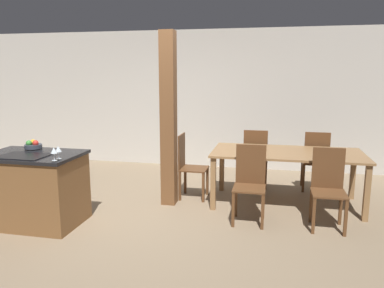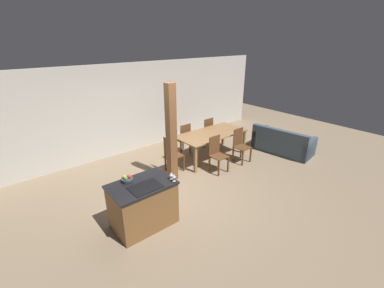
{
  "view_description": "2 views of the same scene",
  "coord_description": "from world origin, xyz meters",
  "px_view_note": "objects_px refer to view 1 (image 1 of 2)",
  "views": [
    {
      "loc": [
        1.62,
        -4.53,
        1.87
      ],
      "look_at": [
        0.6,
        0.2,
        0.95
      ],
      "focal_mm": 35.0,
      "sensor_mm": 36.0,
      "label": 1
    },
    {
      "loc": [
        -3.09,
        -4.27,
        3.36
      ],
      "look_at": [
        0.6,
        0.2,
        0.95
      ],
      "focal_mm": 24.0,
      "sensor_mm": 36.0,
      "label": 2
    }
  ],
  "objects_px": {
    "wine_glass_middle": "(58,149)",
    "dining_table": "(287,158)",
    "fruit_bowl": "(33,145)",
    "timber_post": "(169,120)",
    "dining_chair_head_end": "(189,165)",
    "dining_chair_near_left": "(250,182)",
    "wine_glass_near": "(54,151)",
    "dining_chair_far_left": "(255,157)",
    "kitchen_island": "(35,189)",
    "dining_chair_far_right": "(315,160)",
    "dining_chair_near_right": "(328,187)"
  },
  "relations": [
    {
      "from": "kitchen_island",
      "to": "wine_glass_near",
      "type": "xyz_separation_m",
      "value": [
        0.51,
        -0.31,
        0.57
      ]
    },
    {
      "from": "dining_chair_far_left",
      "to": "dining_table",
      "type": "bearing_deg",
      "value": 122.92
    },
    {
      "from": "dining_table",
      "to": "timber_post",
      "type": "distance_m",
      "value": 1.76
    },
    {
      "from": "kitchen_island",
      "to": "dining_chair_near_right",
      "type": "distance_m",
      "value": 3.62
    },
    {
      "from": "wine_glass_near",
      "to": "dining_chair_head_end",
      "type": "xyz_separation_m",
      "value": [
        1.15,
        1.71,
        -0.52
      ]
    },
    {
      "from": "dining_chair_far_right",
      "to": "kitchen_island",
      "type": "bearing_deg",
      "value": 30.8
    },
    {
      "from": "dining_table",
      "to": "dining_chair_near_left",
      "type": "bearing_deg",
      "value": -122.92
    },
    {
      "from": "fruit_bowl",
      "to": "dining_chair_near_right",
      "type": "relative_size",
      "value": 0.22
    },
    {
      "from": "wine_glass_middle",
      "to": "dining_chair_near_right",
      "type": "distance_m",
      "value": 3.22
    },
    {
      "from": "dining_chair_far_left",
      "to": "fruit_bowl",
      "type": "bearing_deg",
      "value": 34.07
    },
    {
      "from": "dining_chair_far_left",
      "to": "dining_chair_head_end",
      "type": "distance_m",
      "value": 1.2
    },
    {
      "from": "wine_glass_middle",
      "to": "dining_table",
      "type": "relative_size",
      "value": 0.07
    },
    {
      "from": "wine_glass_middle",
      "to": "dining_chair_far_right",
      "type": "height_order",
      "value": "wine_glass_middle"
    },
    {
      "from": "kitchen_island",
      "to": "dining_table",
      "type": "distance_m",
      "value": 3.39
    },
    {
      "from": "dining_chair_head_end",
      "to": "kitchen_island",
      "type": "bearing_deg",
      "value": 130.02
    },
    {
      "from": "dining_table",
      "to": "timber_post",
      "type": "height_order",
      "value": "timber_post"
    },
    {
      "from": "fruit_bowl",
      "to": "dining_chair_head_end",
      "type": "bearing_deg",
      "value": 32.22
    },
    {
      "from": "dining_table",
      "to": "dining_chair_head_end",
      "type": "xyz_separation_m",
      "value": [
        -1.43,
        0.0,
        -0.18
      ]
    },
    {
      "from": "dining_table",
      "to": "kitchen_island",
      "type": "bearing_deg",
      "value": -155.72
    },
    {
      "from": "dining_chair_near_left",
      "to": "timber_post",
      "type": "distance_m",
      "value": 1.43
    },
    {
      "from": "fruit_bowl",
      "to": "timber_post",
      "type": "height_order",
      "value": "timber_post"
    },
    {
      "from": "dining_chair_far_right",
      "to": "dining_chair_near_right",
      "type": "bearing_deg",
      "value": 90.0
    },
    {
      "from": "dining_chair_head_end",
      "to": "timber_post",
      "type": "distance_m",
      "value": 0.81
    },
    {
      "from": "kitchen_island",
      "to": "wine_glass_near",
      "type": "relative_size",
      "value": 7.74
    },
    {
      "from": "wine_glass_middle",
      "to": "dining_chair_near_right",
      "type": "xyz_separation_m",
      "value": [
        3.05,
        0.89,
        -0.52
      ]
    },
    {
      "from": "fruit_bowl",
      "to": "dining_chair_head_end",
      "type": "height_order",
      "value": "fruit_bowl"
    },
    {
      "from": "dining_table",
      "to": "dining_chair_far_left",
      "type": "height_order",
      "value": "dining_chair_far_left"
    },
    {
      "from": "wine_glass_middle",
      "to": "dining_chair_near_left",
      "type": "xyz_separation_m",
      "value": [
        2.11,
        0.89,
        -0.52
      ]
    },
    {
      "from": "wine_glass_near",
      "to": "dining_chair_far_left",
      "type": "distance_m",
      "value": 3.26
    },
    {
      "from": "dining_chair_near_left",
      "to": "dining_chair_near_right",
      "type": "xyz_separation_m",
      "value": [
        0.95,
        0.0,
        0.0
      ]
    },
    {
      "from": "fruit_bowl",
      "to": "timber_post",
      "type": "xyz_separation_m",
      "value": [
        1.59,
        0.82,
        0.27
      ]
    },
    {
      "from": "dining_chair_head_end",
      "to": "timber_post",
      "type": "xyz_separation_m",
      "value": [
        -0.22,
        -0.32,
        0.71
      ]
    },
    {
      "from": "kitchen_island",
      "to": "dining_chair_far_right",
      "type": "height_order",
      "value": "dining_chair_far_right"
    },
    {
      "from": "dining_table",
      "to": "dining_chair_near_right",
      "type": "relative_size",
      "value": 2.16
    },
    {
      "from": "wine_glass_near",
      "to": "dining_chair_far_left",
      "type": "relative_size",
      "value": 0.16
    },
    {
      "from": "dining_chair_far_right",
      "to": "dining_chair_head_end",
      "type": "height_order",
      "value": "same"
    },
    {
      "from": "dining_chair_head_end",
      "to": "wine_glass_near",
      "type": "bearing_deg",
      "value": 146.01
    },
    {
      "from": "dining_chair_head_end",
      "to": "fruit_bowl",
      "type": "bearing_deg",
      "value": 122.22
    },
    {
      "from": "dining_table",
      "to": "dining_chair_head_end",
      "type": "bearing_deg",
      "value": 180.0
    },
    {
      "from": "dining_table",
      "to": "fruit_bowl",
      "type": "bearing_deg",
      "value": -160.59
    },
    {
      "from": "dining_chair_near_right",
      "to": "dining_chair_head_end",
      "type": "relative_size",
      "value": 1.0
    },
    {
      "from": "kitchen_island",
      "to": "dining_table",
      "type": "xyz_separation_m",
      "value": [
        3.09,
        1.39,
        0.23
      ]
    },
    {
      "from": "fruit_bowl",
      "to": "wine_glass_near",
      "type": "xyz_separation_m",
      "value": [
        0.66,
        -0.56,
        0.07
      ]
    },
    {
      "from": "kitchen_island",
      "to": "dining_chair_near_right",
      "type": "xyz_separation_m",
      "value": [
        3.56,
        0.66,
        0.05
      ]
    },
    {
      "from": "wine_glass_near",
      "to": "dining_table",
      "type": "relative_size",
      "value": 0.07
    },
    {
      "from": "timber_post",
      "to": "wine_glass_near",
      "type": "bearing_deg",
      "value": -123.95
    },
    {
      "from": "kitchen_island",
      "to": "wine_glass_near",
      "type": "distance_m",
      "value": 0.82
    },
    {
      "from": "timber_post",
      "to": "dining_chair_near_right",
      "type": "bearing_deg",
      "value": -10.89
    },
    {
      "from": "dining_chair_near_left",
      "to": "dining_chair_far_left",
      "type": "height_order",
      "value": "same"
    },
    {
      "from": "fruit_bowl",
      "to": "dining_chair_far_left",
      "type": "relative_size",
      "value": 0.22
    }
  ]
}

